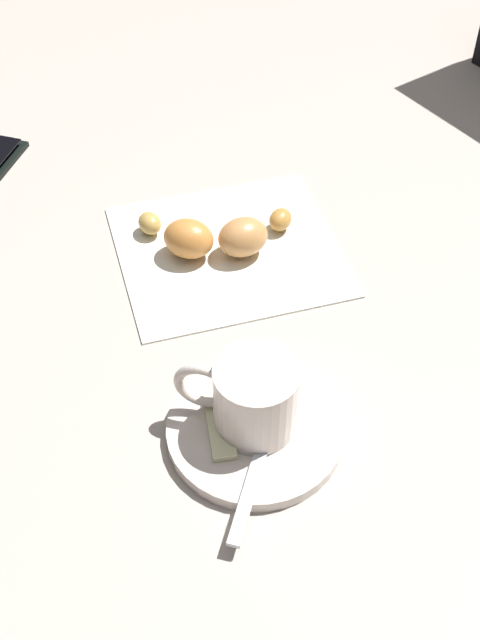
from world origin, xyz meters
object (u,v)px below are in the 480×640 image
saucer (255,430)px  croissant (216,235)px  espresso_cup (253,397)px  teaspoon (268,431)px  napkin (228,250)px  sugar_packet (219,424)px

saucer → croissant: (-0.20, -0.01, 0.01)m
espresso_cup → croissant: (-0.19, -0.00, -0.02)m
espresso_cup → teaspoon: 0.03m
napkin → croissant: size_ratio=1.31×
espresso_cup → teaspoon: bearing=37.2°
espresso_cup → napkin: espresso_cup is taller
saucer → napkin: bearing=178.7°
teaspoon → espresso_cup: bearing=-142.8°
saucer → sugar_packet: (-0.00, -0.03, 0.01)m
saucer → napkin: 0.20m
napkin → croissant: 0.02m
sugar_packet → napkin: size_ratio=0.31×
espresso_cup → sugar_packet: espresso_cup is taller
napkin → teaspoon: bearing=1.0°
saucer → teaspoon: (0.01, 0.01, 0.01)m
teaspoon → croissant: (-0.20, -0.01, 0.01)m
saucer → espresso_cup: (-0.00, -0.00, 0.03)m
teaspoon → napkin: (-0.20, -0.00, -0.01)m
teaspoon → sugar_packet: (-0.01, -0.03, 0.00)m
espresso_cup → napkin: (-0.19, 0.01, -0.04)m
napkin → sugar_packet: bearing=-8.7°
sugar_packet → croissant: (-0.19, 0.02, 0.01)m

